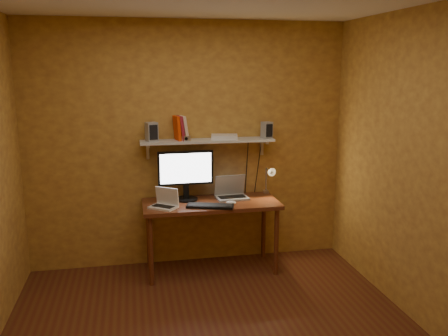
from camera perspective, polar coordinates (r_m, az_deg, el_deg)
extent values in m
cube|color=gold|center=(5.09, -4.28, 2.77)|extent=(3.40, 0.02, 2.60)
cube|color=gold|center=(2.04, 7.13, -11.67)|extent=(3.40, 0.02, 2.60)
cube|color=gold|center=(4.17, 22.72, -0.19)|extent=(0.02, 3.20, 2.60)
cube|color=brown|center=(4.92, -1.58, -4.33)|extent=(1.40, 0.60, 0.04)
cylinder|color=brown|center=(4.76, -8.79, -9.85)|extent=(0.05, 0.05, 0.71)
cylinder|color=brown|center=(4.96, 6.32, -8.83)|extent=(0.05, 0.05, 0.71)
cylinder|color=brown|center=(5.20, -9.04, -7.90)|extent=(0.05, 0.05, 0.71)
cylinder|color=brown|center=(5.39, 4.78, -7.07)|extent=(0.05, 0.05, 0.71)
cube|color=silver|center=(4.97, -1.99, 3.30)|extent=(1.40, 0.25, 0.02)
cube|color=silver|center=(5.03, -9.17, 2.08)|extent=(0.03, 0.03, 0.18)
cube|color=silver|center=(5.22, 4.56, 2.56)|extent=(0.03, 0.03, 0.18)
cylinder|color=black|center=(5.01, -4.57, -3.74)|extent=(0.25, 0.25, 0.02)
cube|color=black|center=(4.98, -4.59, -2.73)|extent=(0.06, 0.05, 0.18)
cube|color=black|center=(4.93, -4.63, 0.01)|extent=(0.58, 0.05, 0.35)
cube|color=white|center=(4.91, -4.61, -0.03)|extent=(0.53, 0.02, 0.31)
cube|color=gray|center=(5.03, 0.98, -3.60)|extent=(0.35, 0.26, 0.02)
cube|color=black|center=(5.03, 0.98, -3.48)|extent=(0.29, 0.15, 0.00)
cube|color=gray|center=(5.08, 0.70, -2.04)|extent=(0.33, 0.10, 0.23)
cube|color=#141D40|center=(5.08, 0.70, -2.04)|extent=(0.29, 0.08, 0.19)
cube|color=white|center=(4.74, -7.33, -4.71)|extent=(0.31, 0.30, 0.02)
cube|color=black|center=(4.73, -7.33, -4.58)|extent=(0.23, 0.21, 0.00)
cube|color=white|center=(4.77, -6.85, -3.35)|extent=(0.23, 0.19, 0.18)
cube|color=black|center=(4.77, -6.85, -3.35)|extent=(0.19, 0.16, 0.15)
cube|color=black|center=(4.73, -1.68, -4.59)|extent=(0.49, 0.29, 0.02)
ellipsoid|color=white|center=(4.82, 0.86, -4.19)|extent=(0.12, 0.09, 0.04)
cube|color=silver|center=(5.29, 5.06, -3.10)|extent=(0.05, 0.06, 0.08)
cylinder|color=silver|center=(5.25, 5.09, -1.52)|extent=(0.02, 0.02, 0.28)
cylinder|color=silver|center=(5.14, 5.37, -0.21)|extent=(0.01, 0.16, 0.01)
cone|color=silver|center=(5.07, 5.62, -0.40)|extent=(0.09, 0.09, 0.09)
sphere|color=#FFE0A5|center=(5.05, 5.69, -0.45)|extent=(0.04, 0.04, 0.04)
cube|color=gray|center=(4.90, -8.70, 4.34)|extent=(0.14, 0.14, 0.19)
cube|color=gray|center=(5.08, 5.17, 4.58)|extent=(0.12, 0.12, 0.17)
cube|color=#DD3A07|center=(4.92, -5.66, 4.79)|extent=(0.08, 0.18, 0.25)
cube|color=maroon|center=(4.92, -5.25, 4.80)|extent=(0.09, 0.18, 0.25)
cube|color=beige|center=(4.93, -4.85, 4.81)|extent=(0.10, 0.18, 0.25)
cube|color=silver|center=(4.87, -4.55, 3.56)|extent=(0.09, 0.04, 0.05)
cylinder|color=black|center=(4.85, -4.53, 3.53)|extent=(0.04, 0.02, 0.03)
cube|color=white|center=(5.01, 0.04, 3.78)|extent=(0.30, 0.23, 0.05)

